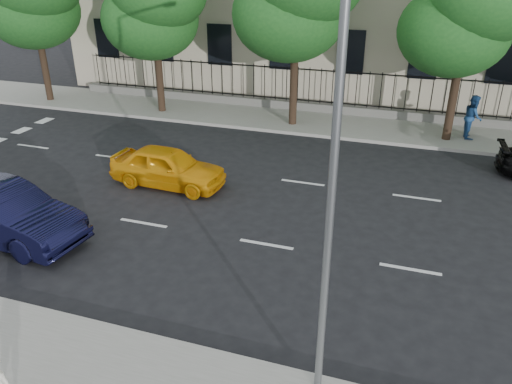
% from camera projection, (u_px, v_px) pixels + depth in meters
% --- Properties ---
extents(ground, '(120.00, 120.00, 0.00)m').
position_uv_depth(ground, '(236.00, 296.00, 12.22)').
color(ground, black).
rests_on(ground, ground).
extents(far_sidewalk, '(60.00, 4.00, 0.15)m').
position_uv_depth(far_sidewalk, '(336.00, 124.00, 24.17)').
color(far_sidewalk, gray).
rests_on(far_sidewalk, ground).
extents(lane_markings, '(49.60, 4.62, 0.01)m').
position_uv_depth(lane_markings, '(287.00, 210.00, 16.28)').
color(lane_markings, silver).
rests_on(lane_markings, ground).
extents(iron_fence, '(30.00, 0.50, 2.20)m').
position_uv_depth(iron_fence, '(343.00, 104.00, 25.37)').
color(iron_fence, slate).
rests_on(iron_fence, far_sidewalk).
extents(street_light, '(0.25, 3.32, 8.05)m').
position_uv_depth(street_light, '(342.00, 126.00, 7.77)').
color(street_light, slate).
rests_on(street_light, near_sidewalk).
extents(tree_d, '(5.34, 4.94, 8.84)m').
position_uv_depth(tree_d, '(471.00, 2.00, 19.70)').
color(tree_d, '#382619').
rests_on(tree_d, far_sidewalk).
extents(yellow_taxi, '(4.23, 1.85, 1.42)m').
position_uv_depth(yellow_taxi, '(168.00, 167.00, 17.73)').
color(yellow_taxi, '#F6A40E').
rests_on(yellow_taxi, ground).
extents(navy_sedan, '(5.13, 2.29, 1.63)m').
position_uv_depth(navy_sedan, '(4.00, 214.00, 14.32)').
color(navy_sedan, black).
rests_on(navy_sedan, ground).
extents(pedestrian_far, '(0.81, 0.99, 1.91)m').
position_uv_depth(pedestrian_far, '(473.00, 117.00, 21.79)').
color(pedestrian_far, navy).
rests_on(pedestrian_far, far_sidewalk).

